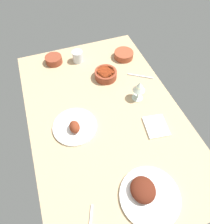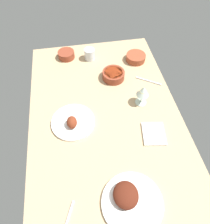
{
  "view_description": "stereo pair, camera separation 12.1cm",
  "coord_description": "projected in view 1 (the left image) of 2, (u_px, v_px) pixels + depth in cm",
  "views": [
    {
      "loc": [
        -66.44,
        23.51,
        103.96
      ],
      "look_at": [
        0.0,
        0.0,
        6.0
      ],
      "focal_mm": 32.51,
      "sensor_mm": 36.0,
      "label": 1
    },
    {
      "loc": [
        -69.47,
        11.85,
        103.96
      ],
      "look_at": [
        0.0,
        0.0,
        6.0
      ],
      "focal_mm": 32.51,
      "sensor_mm": 36.0,
      "label": 2
    }
  ],
  "objects": [
    {
      "name": "dining_table",
      "position": [
        105.0,
        116.0,
        1.24
      ],
      "size": [
        140.0,
        90.0,
        4.0
      ],
      "primitive_type": "cube",
      "color": "tan",
      "rests_on": "ground"
    },
    {
      "name": "plate_far_side",
      "position": [
        147.0,
        194.0,
        0.93
      ],
      "size": [
        28.25,
        28.25,
        7.24
      ],
      "color": "white",
      "rests_on": "dining_table"
    },
    {
      "name": "plate_center_main",
      "position": [
        75.0,
        126.0,
        1.15
      ],
      "size": [
        25.27,
        25.27,
        7.47
      ],
      "color": "white",
      "rests_on": "dining_table"
    },
    {
      "name": "bowl_sauce",
      "position": [
        106.0,
        74.0,
        1.38
      ],
      "size": [
        15.08,
        15.08,
        5.43
      ],
      "color": "brown",
      "rests_on": "dining_table"
    },
    {
      "name": "bowl_pasta",
      "position": [
        54.0,
        59.0,
        1.47
      ],
      "size": [
        12.06,
        12.06,
        5.06
      ],
      "color": "brown",
      "rests_on": "dining_table"
    },
    {
      "name": "bowl_potatoes",
      "position": [
        124.0,
        55.0,
        1.51
      ],
      "size": [
        14.12,
        14.12,
        4.8
      ],
      "color": "brown",
      "rests_on": "dining_table"
    },
    {
      "name": "wine_glass",
      "position": [
        139.0,
        87.0,
        1.22
      ],
      "size": [
        7.6,
        7.6,
        14.0
      ],
      "color": "silver",
      "rests_on": "dining_table"
    },
    {
      "name": "water_tumbler",
      "position": [
        78.0,
        57.0,
        1.47
      ],
      "size": [
        7.54,
        7.54,
        8.27
      ],
      "primitive_type": "cylinder",
      "color": "silver",
      "rests_on": "dining_table"
    },
    {
      "name": "folded_napkin",
      "position": [
        156.0,
        126.0,
        1.16
      ],
      "size": [
        16.27,
        14.38,
        1.2
      ],
      "primitive_type": "cube",
      "rotation": [
        0.0,
        0.0,
        -0.15
      ],
      "color": "white",
      "rests_on": "dining_table"
    },
    {
      "name": "spoon_loose",
      "position": [
        140.0,
        76.0,
        1.41
      ],
      "size": [
        10.39,
        15.34,
        0.8
      ],
      "primitive_type": "cube",
      "rotation": [
        0.0,
        0.0,
        0.99
      ],
      "color": "silver",
      "rests_on": "dining_table"
    }
  ]
}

